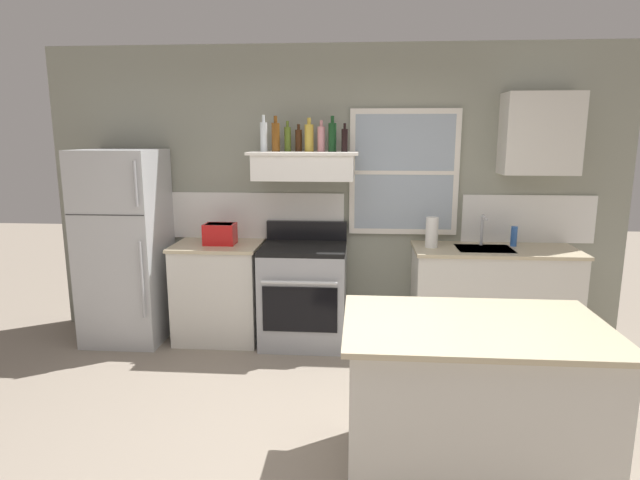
# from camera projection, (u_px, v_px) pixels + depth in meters

# --- Properties ---
(ground_plane) EXTENTS (16.00, 16.00, 0.00)m
(ground_plane) POSITION_uv_depth(u_px,v_px,m) (313.00, 464.00, 3.09)
(ground_plane) COLOR gray
(back_wall) EXTENTS (5.40, 0.11, 2.70)m
(back_wall) POSITION_uv_depth(u_px,v_px,m) (337.00, 193.00, 5.00)
(back_wall) COLOR gray
(back_wall) RESTS_ON ground_plane
(refrigerator) EXTENTS (0.70, 0.72, 1.76)m
(refrigerator) POSITION_uv_depth(u_px,v_px,m) (125.00, 247.00, 4.86)
(refrigerator) COLOR #B7BABC
(refrigerator) RESTS_ON ground_plane
(counter_left_of_stove) EXTENTS (0.79, 0.63, 0.91)m
(counter_left_of_stove) POSITION_uv_depth(u_px,v_px,m) (219.00, 291.00, 4.94)
(counter_left_of_stove) COLOR silver
(counter_left_of_stove) RESTS_ON ground_plane
(toaster) EXTENTS (0.30, 0.20, 0.19)m
(toaster) POSITION_uv_depth(u_px,v_px,m) (220.00, 234.00, 4.81)
(toaster) COLOR red
(toaster) RESTS_ON counter_left_of_stove
(stove_range) EXTENTS (0.76, 0.69, 1.09)m
(stove_range) POSITION_uv_depth(u_px,v_px,m) (304.00, 293.00, 4.84)
(stove_range) COLOR #9EA0A5
(stove_range) RESTS_ON ground_plane
(range_hood_shelf) EXTENTS (0.96, 0.52, 0.24)m
(range_hood_shelf) POSITION_uv_depth(u_px,v_px,m) (304.00, 165.00, 4.71)
(range_hood_shelf) COLOR white
(bottle_clear_tall) EXTENTS (0.06, 0.06, 0.32)m
(bottle_clear_tall) POSITION_uv_depth(u_px,v_px,m) (264.00, 136.00, 4.66)
(bottle_clear_tall) COLOR silver
(bottle_clear_tall) RESTS_ON range_hood_shelf
(bottle_amber_wine) EXTENTS (0.07, 0.07, 0.31)m
(bottle_amber_wine) POSITION_uv_depth(u_px,v_px,m) (276.00, 137.00, 4.66)
(bottle_amber_wine) COLOR brown
(bottle_amber_wine) RESTS_ON range_hood_shelf
(bottle_olive_oil_square) EXTENTS (0.06, 0.06, 0.27)m
(bottle_olive_oil_square) POSITION_uv_depth(u_px,v_px,m) (288.00, 139.00, 4.72)
(bottle_olive_oil_square) COLOR #4C601E
(bottle_olive_oil_square) RESTS_ON range_hood_shelf
(bottle_brown_stout) EXTENTS (0.06, 0.06, 0.24)m
(bottle_brown_stout) POSITION_uv_depth(u_px,v_px,m) (299.00, 140.00, 4.72)
(bottle_brown_stout) COLOR #381E0F
(bottle_brown_stout) RESTS_ON range_hood_shelf
(bottle_champagne_gold_foil) EXTENTS (0.08, 0.08, 0.29)m
(bottle_champagne_gold_foil) POSITION_uv_depth(u_px,v_px,m) (309.00, 137.00, 4.68)
(bottle_champagne_gold_foil) COLOR #B29333
(bottle_champagne_gold_foil) RESTS_ON range_hood_shelf
(bottle_rose_pink) EXTENTS (0.07, 0.07, 0.27)m
(bottle_rose_pink) POSITION_uv_depth(u_px,v_px,m) (321.00, 138.00, 4.69)
(bottle_rose_pink) COLOR #C67F84
(bottle_rose_pink) RESTS_ON range_hood_shelf
(bottle_dark_green_wine) EXTENTS (0.07, 0.07, 0.31)m
(bottle_dark_green_wine) POSITION_uv_depth(u_px,v_px,m) (332.00, 137.00, 4.64)
(bottle_dark_green_wine) COLOR #143819
(bottle_dark_green_wine) RESTS_ON range_hood_shelf
(bottle_balsamic_dark) EXTENTS (0.06, 0.06, 0.25)m
(bottle_balsamic_dark) POSITION_uv_depth(u_px,v_px,m) (345.00, 140.00, 4.60)
(bottle_balsamic_dark) COLOR black
(bottle_balsamic_dark) RESTS_ON range_hood_shelf
(counter_right_with_sink) EXTENTS (1.43, 0.63, 0.91)m
(counter_right_with_sink) POSITION_uv_depth(u_px,v_px,m) (492.00, 297.00, 4.75)
(counter_right_with_sink) COLOR silver
(counter_right_with_sink) RESTS_ON ground_plane
(sink_faucet) EXTENTS (0.03, 0.17, 0.28)m
(sink_faucet) POSITION_uv_depth(u_px,v_px,m) (483.00, 227.00, 4.73)
(sink_faucet) COLOR silver
(sink_faucet) RESTS_ON counter_right_with_sink
(paper_towel_roll) EXTENTS (0.11, 0.11, 0.27)m
(paper_towel_roll) POSITION_uv_depth(u_px,v_px,m) (432.00, 232.00, 4.68)
(paper_towel_roll) COLOR white
(paper_towel_roll) RESTS_ON counter_right_with_sink
(dish_soap_bottle) EXTENTS (0.06, 0.06, 0.18)m
(dish_soap_bottle) POSITION_uv_depth(u_px,v_px,m) (514.00, 236.00, 4.73)
(dish_soap_bottle) COLOR blue
(dish_soap_bottle) RESTS_ON counter_right_with_sink
(kitchen_island) EXTENTS (1.40, 0.90, 0.91)m
(kitchen_island) POSITION_uv_depth(u_px,v_px,m) (471.00, 401.00, 2.90)
(kitchen_island) COLOR silver
(kitchen_island) RESTS_ON ground_plane
(upper_cabinet_right) EXTENTS (0.64, 0.32, 0.70)m
(upper_cabinet_right) POSITION_uv_depth(u_px,v_px,m) (540.00, 134.00, 4.58)
(upper_cabinet_right) COLOR silver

